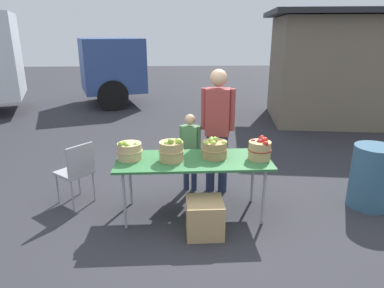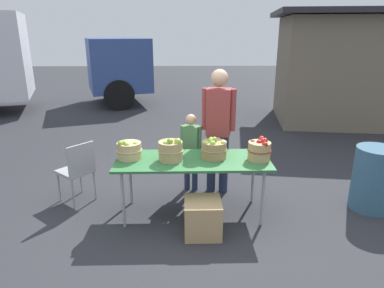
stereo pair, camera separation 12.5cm
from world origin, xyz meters
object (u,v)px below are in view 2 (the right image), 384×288
(apple_basket_green_0, at_px, (129,150))
(apple_basket_green_1, at_px, (171,150))
(produce_crate, at_px, (203,217))
(apple_basket_green_2, at_px, (214,149))
(folding_chair, at_px, (78,168))
(market_table, at_px, (193,163))
(apple_basket_red_0, at_px, (259,150))
(trash_barrel, at_px, (374,179))
(child_customer, at_px, (191,146))
(vendor_adult, at_px, (218,122))

(apple_basket_green_0, xyz_separation_m, apple_basket_green_1, (0.52, -0.08, 0.02))
(apple_basket_green_1, bearing_deg, produce_crate, -50.22)
(apple_basket_green_1, height_order, apple_basket_green_2, apple_basket_green_1)
(folding_chair, bearing_deg, market_table, 117.35)
(apple_basket_red_0, xyz_separation_m, trash_barrel, (1.55, 0.11, -0.46))
(child_customer, bearing_deg, apple_basket_red_0, 150.70)
(produce_crate, bearing_deg, apple_basket_green_1, 129.78)
(apple_basket_green_0, height_order, vendor_adult, vendor_adult)
(folding_chair, bearing_deg, vendor_adult, 139.19)
(apple_basket_red_0, height_order, produce_crate, apple_basket_red_0)
(vendor_adult, distance_m, child_customer, 0.53)
(vendor_adult, relative_size, produce_crate, 4.23)
(trash_barrel, bearing_deg, apple_basket_green_1, -177.77)
(apple_basket_green_0, relative_size, vendor_adult, 0.18)
(apple_basket_green_1, relative_size, child_customer, 0.27)
(apple_basket_red_0, relative_size, produce_crate, 0.70)
(apple_basket_red_0, bearing_deg, vendor_adult, 122.54)
(apple_basket_green_2, relative_size, trash_barrel, 0.38)
(child_customer, bearing_deg, apple_basket_green_2, 125.22)
(vendor_adult, distance_m, produce_crate, 1.43)
(apple_basket_green_0, bearing_deg, market_table, -3.78)
(apple_basket_green_1, height_order, trash_barrel, apple_basket_green_1)
(apple_basket_green_1, distance_m, folding_chair, 1.38)
(market_table, xyz_separation_m, vendor_adult, (0.38, 0.65, 0.34))
(apple_basket_red_0, relative_size, folding_chair, 0.34)
(child_customer, distance_m, produce_crate, 1.27)
(produce_crate, bearing_deg, trash_barrel, 13.65)
(apple_basket_green_2, xyz_separation_m, trash_barrel, (2.10, 0.03, -0.44))
(vendor_adult, bearing_deg, apple_basket_green_1, 59.17)
(market_table, height_order, apple_basket_green_2, apple_basket_green_2)
(apple_basket_green_0, relative_size, produce_crate, 0.76)
(apple_basket_green_2, relative_size, produce_crate, 0.77)
(trash_barrel, distance_m, produce_crate, 2.33)
(vendor_adult, xyz_separation_m, produce_crate, (-0.27, -1.13, -0.84))
(child_customer, height_order, produce_crate, child_customer)
(vendor_adult, bearing_deg, market_table, 72.61)
(apple_basket_red_0, relative_size, trash_barrel, 0.35)
(apple_basket_green_0, height_order, apple_basket_green_2, apple_basket_green_2)
(child_customer, relative_size, trash_barrel, 1.36)
(apple_basket_red_0, xyz_separation_m, produce_crate, (-0.71, -0.44, -0.67))
(apple_basket_red_0, distance_m, folding_chair, 2.42)
(apple_basket_green_1, bearing_deg, folding_chair, 162.98)
(vendor_adult, height_order, trash_barrel, vendor_adult)
(apple_basket_green_2, relative_size, vendor_adult, 0.18)
(apple_basket_green_0, distance_m, child_customer, 1.03)
(apple_basket_green_0, xyz_separation_m, apple_basket_red_0, (1.60, -0.09, 0.02))
(child_customer, distance_m, folding_chair, 1.58)
(vendor_adult, bearing_deg, apple_basket_red_0, 135.24)
(apple_basket_green_1, bearing_deg, apple_basket_green_2, 7.93)
(apple_basket_green_0, relative_size, trash_barrel, 0.37)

